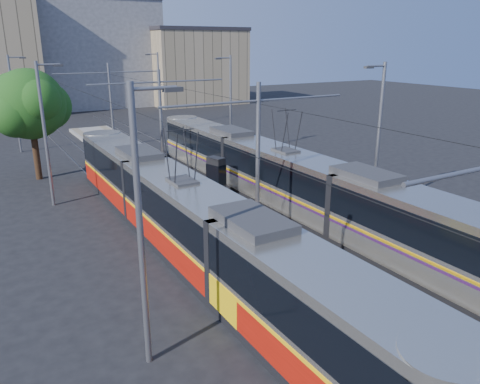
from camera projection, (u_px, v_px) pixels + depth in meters
ground at (384, 321)px, 15.64m from camera, size 160.00×160.00×0.00m
platform at (181, 188)px, 29.59m from camera, size 4.00×50.00×0.30m
tactile_strip_left at (160, 189)px, 28.85m from camera, size 0.70×50.00×0.01m
tactile_strip_right at (202, 182)px, 30.24m from camera, size 0.70×50.00×0.01m
rails at (181, 190)px, 29.63m from camera, size 8.71×70.00×0.03m
tram_left at (184, 217)px, 20.19m from camera, size 2.43×28.15×5.50m
tram_right at (285, 177)px, 25.76m from camera, size 2.43×30.13×5.50m
catenary at (199, 126)px, 25.92m from camera, size 9.20×70.00×7.00m
street_lamps at (155, 116)px, 31.67m from camera, size 15.18×38.22×8.00m
shelter at (216, 176)px, 27.26m from camera, size 0.92×1.18×2.30m
tree at (34, 105)px, 30.88m from camera, size 5.08×4.70×7.38m
building_centre at (90, 53)px, 68.92m from camera, size 18.36×14.28×15.18m
building_right at (194, 66)px, 71.30m from camera, size 14.28×10.20×11.17m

